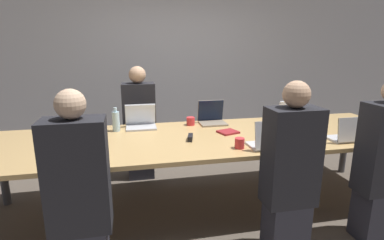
# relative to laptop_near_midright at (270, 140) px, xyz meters

# --- Properties ---
(ground_plane) EXTENTS (24.00, 24.00, 0.00)m
(ground_plane) POSITION_rel_laptop_near_midright_xyz_m (-0.49, 0.48, -0.85)
(ground_plane) COLOR brown
(curtain_wall) EXTENTS (12.00, 0.06, 2.80)m
(curtain_wall) POSITION_rel_laptop_near_midright_xyz_m (-0.49, 2.58, 0.55)
(curtain_wall) COLOR #ADADB2
(curtain_wall) RESTS_ON ground_plane
(conference_table) EXTENTS (4.48, 1.27, 0.77)m
(conference_table) POSITION_rel_laptop_near_midright_xyz_m (-0.49, 0.48, -0.13)
(conference_table) COLOR tan
(conference_table) RESTS_ON ground_plane
(laptop_near_midright) EXTENTS (0.33, 0.26, 0.26)m
(laptop_near_midright) POSITION_rel_laptop_near_midright_xyz_m (0.00, 0.00, 0.00)
(laptop_near_midright) COLOR silver
(laptop_near_midright) RESTS_ON conference_table
(person_near_midright) EXTENTS (0.40, 0.24, 1.42)m
(person_near_midright) POSITION_rel_laptop_near_midright_xyz_m (-0.01, -0.39, -0.16)
(person_near_midright) COLOR #2D2D38
(person_near_midright) RESTS_ON ground_plane
(cup_near_midright) EXTENTS (0.09, 0.09, 0.09)m
(cup_near_midright) POSITION_rel_laptop_near_midright_xyz_m (-0.26, 0.06, -0.03)
(cup_near_midright) COLOR red
(cup_near_midright) RESTS_ON conference_table
(bottle_near_midright) EXTENTS (0.08, 0.08, 0.22)m
(bottle_near_midright) POSITION_rel_laptop_near_midright_xyz_m (0.27, 0.18, 0.02)
(bottle_near_midright) COLOR black
(bottle_near_midright) RESTS_ON conference_table
(laptop_far_midleft) EXTENTS (0.34, 0.26, 0.26)m
(laptop_far_midleft) POSITION_rel_laptop_near_midright_xyz_m (-1.09, 0.96, -0.00)
(laptop_far_midleft) COLOR #B7B7BC
(laptop_far_midleft) RESTS_ON conference_table
(person_far_midleft) EXTENTS (0.40, 0.24, 1.43)m
(person_far_midleft) POSITION_rel_laptop_near_midright_xyz_m (-1.10, 1.35, -0.15)
(person_far_midleft) COLOR #2D2D38
(person_far_midleft) RESTS_ON ground_plane
(bottle_far_midleft) EXTENTS (0.08, 0.08, 0.26)m
(bottle_far_midleft) POSITION_rel_laptop_near_midright_xyz_m (-1.36, 0.86, 0.04)
(bottle_far_midleft) COLOR #ADD1E0
(bottle_far_midleft) RESTS_ON conference_table
(laptop_near_left) EXTENTS (0.32, 0.27, 0.27)m
(laptop_near_left) POSITION_rel_laptop_near_midright_xyz_m (-1.59, -0.01, 0.00)
(laptop_near_left) COLOR silver
(laptop_near_left) RESTS_ON conference_table
(person_near_left) EXTENTS (0.40, 0.24, 1.41)m
(person_near_left) POSITION_rel_laptop_near_midright_xyz_m (-1.56, -0.42, -0.16)
(person_near_left) COLOR #2D2D38
(person_near_left) RESTS_ON ground_plane
(laptop_far_right) EXTENTS (0.31, 0.23, 0.23)m
(laptop_far_right) POSITION_rel_laptop_near_midright_xyz_m (0.76, 0.97, -0.01)
(laptop_far_right) COLOR silver
(laptop_far_right) RESTS_ON conference_table
(laptop_far_center) EXTENTS (0.31, 0.26, 0.27)m
(laptop_far_center) POSITION_rel_laptop_near_midright_xyz_m (-0.26, 0.97, 0.00)
(laptop_far_center) COLOR gray
(laptop_far_center) RESTS_ON conference_table
(cup_far_center) EXTENTS (0.10, 0.10, 0.09)m
(cup_far_center) POSITION_rel_laptop_near_midright_xyz_m (-0.53, 0.94, -0.03)
(cup_far_center) COLOR red
(cup_far_center) RESTS_ON conference_table
(laptop_near_right) EXTENTS (0.31, 0.24, 0.25)m
(laptop_near_right) POSITION_rel_laptop_near_midright_xyz_m (0.83, 0.04, -0.00)
(laptop_near_right) COLOR silver
(laptop_near_right) RESTS_ON conference_table
(person_near_right) EXTENTS (0.40, 0.24, 1.41)m
(person_near_right) POSITION_rel_laptop_near_midright_xyz_m (0.85, -0.38, -0.16)
(person_near_right) COLOR #2D2D38
(person_near_right) RESTS_ON ground_plane
(stapler) EXTENTS (0.08, 0.16, 0.05)m
(stapler) POSITION_rel_laptop_near_midright_xyz_m (-0.64, 0.39, -0.05)
(stapler) COLOR black
(stapler) RESTS_ON conference_table
(notebook) EXTENTS (0.24, 0.22, 0.02)m
(notebook) POSITION_rel_laptop_near_midright_xyz_m (-0.21, 0.54, -0.07)
(notebook) COLOR maroon
(notebook) RESTS_ON conference_table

